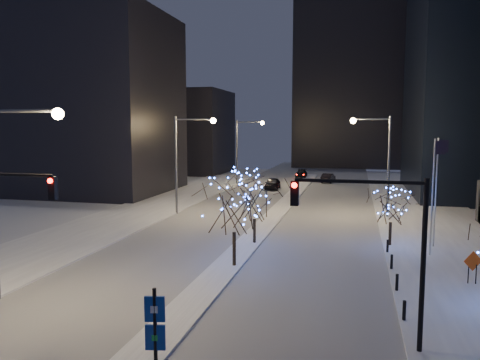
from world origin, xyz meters
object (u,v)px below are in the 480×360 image
(holiday_tree_median_near, at_px, (234,205))
(construction_sign, at_px, (473,264))
(street_lamp_w_far, at_px, (243,143))
(traffic_signal_east, at_px, (382,234))
(holiday_tree_median_far, at_px, (255,197))
(car_mid, at_px, (328,178))
(car_far, at_px, (301,174))
(wayfinding_sign, at_px, (155,331))
(car_near, at_px, (273,184))
(holiday_tree_plaza_far, at_px, (391,206))
(street_lamp_w_mid, at_px, (186,151))
(street_lamp_east, at_px, (379,152))
(street_lamp_w_near, at_px, (9,176))

(holiday_tree_median_near, xyz_separation_m, construction_sign, (13.90, -0.20, -2.78))
(street_lamp_w_far, height_order, construction_sign, street_lamp_w_far)
(traffic_signal_east, bearing_deg, holiday_tree_median_far, 118.60)
(car_mid, bearing_deg, car_far, -44.02)
(street_lamp_w_far, xyz_separation_m, holiday_tree_median_near, (9.44, -41.63, -2.45))
(street_lamp_w_far, relative_size, wayfinding_sign, 2.67)
(construction_sign, bearing_deg, car_near, 92.60)
(car_mid, relative_size, car_far, 0.97)
(holiday_tree_median_near, relative_size, wayfinding_sign, 1.61)
(street_lamp_w_far, distance_m, holiday_tree_plaza_far, 39.14)
(car_far, xyz_separation_m, wayfinding_sign, (3.16, -69.50, 1.62))
(street_lamp_w_far, bearing_deg, car_far, 60.70)
(street_lamp_w_mid, relative_size, car_far, 2.15)
(holiday_tree_median_far, relative_size, wayfinding_sign, 1.47)
(holiday_tree_plaza_far, bearing_deg, holiday_tree_median_near, -141.94)
(car_far, bearing_deg, street_lamp_east, -73.54)
(street_lamp_east, bearing_deg, street_lamp_w_mid, -171.04)
(holiday_tree_plaza_far, bearing_deg, car_far, 104.31)
(street_lamp_w_mid, xyz_separation_m, wayfinding_sign, (10.60, -31.25, -4.20))
(street_lamp_east, bearing_deg, holiday_tree_median_near, -116.02)
(street_lamp_w_near, relative_size, car_near, 2.09)
(street_lamp_east, bearing_deg, car_mid, 102.76)
(street_lamp_east, distance_m, car_mid, 29.94)
(traffic_signal_east, height_order, car_mid, traffic_signal_east)
(car_near, bearing_deg, holiday_tree_plaza_far, -66.85)
(street_lamp_w_far, height_order, car_mid, street_lamp_w_far)
(street_lamp_w_mid, bearing_deg, car_mid, 68.41)
(street_lamp_east, distance_m, holiday_tree_median_far, 16.81)
(street_lamp_w_mid, xyz_separation_m, car_mid, (12.53, 31.66, -5.75))
(street_lamp_w_near, height_order, wayfinding_sign, street_lamp_w_near)
(street_lamp_w_far, relative_size, street_lamp_east, 1.00)
(street_lamp_w_far, xyz_separation_m, wayfinding_sign, (10.60, -56.25, -4.20))
(car_near, bearing_deg, construction_sign, -66.70)
(street_lamp_east, height_order, car_far, street_lamp_east)
(street_lamp_w_near, height_order, street_lamp_w_mid, same)
(traffic_signal_east, bearing_deg, construction_sign, 59.25)
(street_lamp_w_mid, distance_m, car_near, 22.74)
(street_lamp_w_near, height_order, traffic_signal_east, street_lamp_w_near)
(holiday_tree_median_near, bearing_deg, wayfinding_sign, -85.45)
(street_lamp_w_mid, relative_size, car_mid, 2.21)
(traffic_signal_east, relative_size, holiday_tree_median_near, 1.16)
(holiday_tree_plaza_far, bearing_deg, holiday_tree_median_far, -170.24)
(car_far, bearing_deg, traffic_signal_east, -82.50)
(car_mid, relative_size, wayfinding_sign, 1.21)
(street_lamp_w_near, relative_size, street_lamp_east, 1.00)
(holiday_tree_median_near, distance_m, wayfinding_sign, 14.76)
(traffic_signal_east, bearing_deg, wayfinding_sign, -144.24)
(street_lamp_w_near, height_order, street_lamp_east, same)
(street_lamp_w_mid, bearing_deg, holiday_tree_plaza_far, -24.37)
(street_lamp_w_near, xyz_separation_m, holiday_tree_plaza_far, (19.44, 16.20, -3.40))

